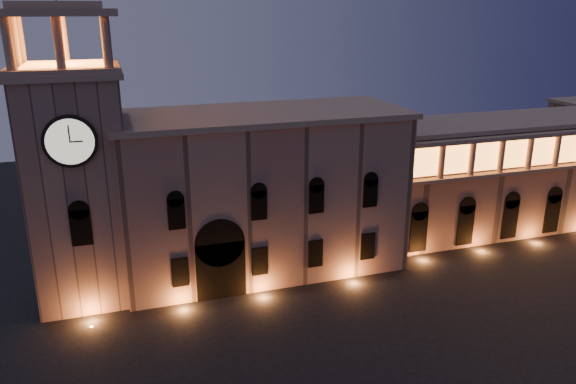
# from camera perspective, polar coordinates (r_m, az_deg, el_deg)

# --- Properties ---
(ground) EXTENTS (160.00, 160.00, 0.00)m
(ground) POSITION_cam_1_polar(r_m,az_deg,el_deg) (47.29, 7.53, -18.10)
(ground) COLOR black
(ground) RESTS_ON ground
(government_building) EXTENTS (30.80, 12.80, 17.60)m
(government_building) POSITION_cam_1_polar(r_m,az_deg,el_deg) (61.06, -2.69, -0.01)
(government_building) COLOR #8E6C5D
(government_building) RESTS_ON ground
(clock_tower) EXTENTS (9.80, 9.80, 32.40)m
(clock_tower) POSITION_cam_1_polar(r_m,az_deg,el_deg) (57.22, -20.57, 1.45)
(clock_tower) COLOR #8E6C5D
(clock_tower) RESTS_ON ground
(colonnade_wing) EXTENTS (40.60, 11.50, 14.50)m
(colonnade_wing) POSITION_cam_1_polar(r_m,az_deg,el_deg) (78.80, 21.54, 1.84)
(colonnade_wing) COLOR #896657
(colonnade_wing) RESTS_ON ground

